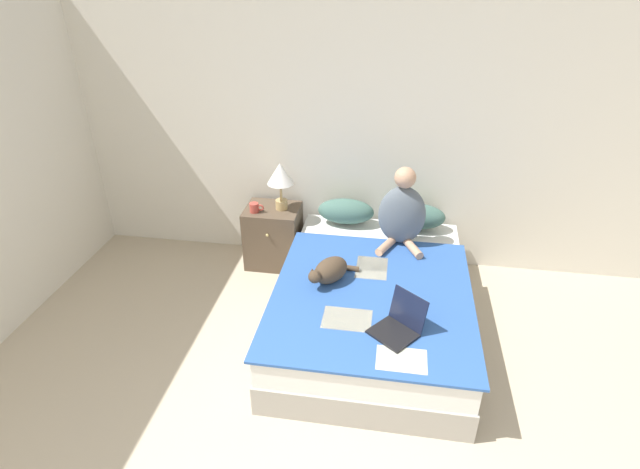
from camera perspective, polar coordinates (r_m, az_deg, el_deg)
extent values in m
cube|color=beige|center=(4.71, 1.98, 11.35)|extent=(5.96, 0.05, 2.55)
cube|color=#9E998E|center=(4.23, 5.92, -9.03)|extent=(1.47, 2.13, 0.24)
cube|color=silver|center=(4.09, 6.08, -6.49)|extent=(1.45, 2.10, 0.22)
cube|color=#2D569E|center=(3.84, 5.97, -6.88)|extent=(1.51, 1.71, 0.02)
cube|color=silver|center=(3.32, 9.30, -13.97)|extent=(0.32, 0.23, 0.01)
cube|color=silver|center=(4.14, 5.92, -3.84)|extent=(0.25, 0.34, 0.01)
cube|color=silver|center=(3.59, 3.11, -9.67)|extent=(0.35, 0.25, 0.01)
ellipsoid|color=#42665B|center=(4.75, 2.97, 2.67)|extent=(0.53, 0.27, 0.24)
ellipsoid|color=#42665B|center=(4.74, 10.95, 2.06)|extent=(0.53, 0.27, 0.24)
ellipsoid|color=slate|center=(4.40, 9.33, 2.20)|extent=(0.41, 0.23, 0.54)
sphere|color=tan|center=(4.25, 9.72, 6.42)|extent=(0.18, 0.18, 0.18)
cylinder|color=tan|center=(4.38, 7.59, -1.27)|extent=(0.18, 0.29, 0.07)
cylinder|color=tan|center=(4.39, 10.52, -1.50)|extent=(0.18, 0.29, 0.07)
ellipsoid|color=#473828|center=(3.91, 1.23, -4.09)|extent=(0.34, 0.37, 0.20)
sphere|color=#473828|center=(3.79, -0.60, -4.85)|extent=(0.10, 0.10, 0.10)
cone|color=#473828|center=(3.75, -0.29, -4.53)|extent=(0.05, 0.05, 0.05)
cone|color=#473828|center=(3.79, -0.90, -4.20)|extent=(0.05, 0.05, 0.05)
cylinder|color=#473828|center=(4.08, 3.25, -3.82)|extent=(0.18, 0.06, 0.04)
cube|color=black|center=(3.48, 8.31, -11.16)|extent=(0.38, 0.37, 0.02)
cube|color=black|center=(3.50, 10.07, -8.42)|extent=(0.26, 0.23, 0.24)
cube|color=brown|center=(4.95, -5.33, -0.15)|extent=(0.52, 0.43, 0.61)
sphere|color=tan|center=(4.70, -6.06, -0.08)|extent=(0.03, 0.03, 0.03)
cylinder|color=tan|center=(4.77, -4.42, 3.45)|extent=(0.11, 0.11, 0.09)
cylinder|color=tan|center=(4.71, -4.48, 4.89)|extent=(0.02, 0.02, 0.17)
cone|color=white|center=(4.64, -4.57, 6.98)|extent=(0.25, 0.25, 0.20)
cylinder|color=#B24238|center=(4.74, -7.54, 3.06)|extent=(0.09, 0.09, 0.09)
torus|color=#B24238|center=(4.72, -6.82, 3.06)|extent=(0.07, 0.02, 0.07)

